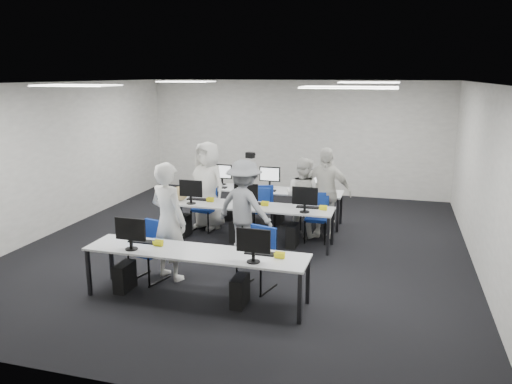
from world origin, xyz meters
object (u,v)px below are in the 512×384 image
(chair_4, at_px, (316,227))
(student_2, at_px, (208,185))
(chair_3, at_px, (263,218))
(student_3, at_px, (325,192))
(chair_1, at_px, (257,270))
(chair_6, at_px, (261,216))
(chair_7, at_px, (313,221))
(chair_5, at_px, (206,214))
(student_0, at_px, (169,221))
(chair_2, at_px, (205,217))
(desk_mid, at_px, (249,208))
(desk_front, at_px, (196,254))
(chair_0, at_px, (149,262))
(photographer, at_px, (244,207))
(student_1, at_px, (303,197))

(chair_4, xyz_separation_m, student_2, (-2.31, 0.22, 0.64))
(chair_3, xyz_separation_m, chair_4, (1.12, -0.23, -0.02))
(chair_3, relative_size, student_3, 0.53)
(student_3, bearing_deg, chair_1, -101.49)
(chair_6, bearing_deg, chair_1, -85.59)
(chair_3, xyz_separation_m, chair_7, (0.99, 0.07, -0.00))
(chair_5, distance_m, student_2, 0.67)
(student_0, bearing_deg, student_3, -104.37)
(chair_2, height_order, student_2, student_2)
(desk_mid, height_order, student_2, student_2)
(desk_front, xyz_separation_m, chair_3, (0.10, 3.28, -0.39))
(chair_7, bearing_deg, chair_3, 165.54)
(chair_6, bearing_deg, student_3, -12.84)
(desk_front, xyz_separation_m, chair_5, (-1.20, 3.37, -0.42))
(chair_7, bearing_deg, desk_front, -126.68)
(desk_mid, height_order, chair_7, chair_7)
(chair_0, bearing_deg, photographer, 69.40)
(chair_3, bearing_deg, chair_4, -31.93)
(desk_front, relative_size, desk_mid, 1.00)
(chair_0, bearing_deg, student_3, 66.46)
(chair_4, bearing_deg, student_1, 137.01)
(chair_6, distance_m, student_1, 1.03)
(student_2, bearing_deg, chair_0, -65.61)
(student_3, bearing_deg, chair_7, -167.14)
(desk_mid, height_order, student_0, student_0)
(chair_0, xyz_separation_m, chair_4, (2.21, 2.59, -0.02))
(desk_mid, distance_m, student_2, 1.30)
(desk_front, relative_size, student_3, 1.80)
(chair_2, distance_m, chair_3, 1.22)
(desk_front, xyz_separation_m, chair_0, (-0.98, 0.46, -0.39))
(desk_mid, bearing_deg, chair_5, 147.18)
(desk_mid, relative_size, chair_5, 3.89)
(chair_2, bearing_deg, chair_4, 5.07)
(chair_4, bearing_deg, student_3, 74.83)
(student_0, bearing_deg, desk_mid, -87.97)
(chair_0, bearing_deg, chair_1, 19.48)
(desk_front, height_order, chair_3, chair_3)
(desk_front, xyz_separation_m, student_1, (0.89, 3.34, 0.10))
(chair_3, bearing_deg, desk_front, -112.12)
(chair_2, distance_m, photographer, 1.72)
(desk_mid, bearing_deg, desk_front, -90.00)
(chair_3, height_order, chair_4, chair_3)
(chair_3, xyz_separation_m, chair_6, (-0.11, 0.18, -0.00))
(student_1, bearing_deg, chair_3, 23.04)
(chair_0, xyz_separation_m, chair_1, (1.71, 0.15, 0.00))
(student_2, bearing_deg, chair_2, -72.03)
(desk_front, distance_m, chair_1, 1.02)
(chair_3, bearing_deg, chair_1, -97.19)
(chair_5, relative_size, student_3, 0.46)
(chair_4, distance_m, student_1, 0.68)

